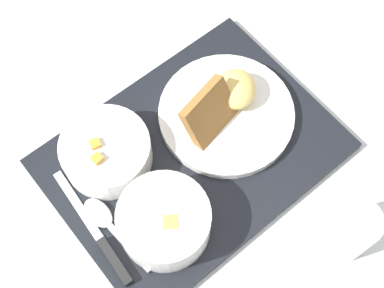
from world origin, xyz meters
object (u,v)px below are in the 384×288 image
at_px(knife, 104,245).
at_px(glass_water, 348,232).
at_px(spoon, 106,221).
at_px(bowl_soup, 164,221).
at_px(plate_main, 226,110).
at_px(bowl_salad, 106,151).

relative_size(knife, glass_water, 2.07).
bearing_deg(spoon, bowl_soup, -138.24).
bearing_deg(glass_water, knife, 140.87).
bearing_deg(plate_main, knife, -171.41).
relative_size(plate_main, glass_water, 2.18).
distance_m(knife, spoon, 0.03).
distance_m(bowl_salad, knife, 0.14).
relative_size(plate_main, spoon, 1.51).
distance_m(bowl_salad, bowl_soup, 0.14).
relative_size(knife, spoon, 1.44).
height_order(spoon, glass_water, glass_water).
distance_m(bowl_salad, glass_water, 0.36).
bearing_deg(knife, bowl_soup, -108.13).
relative_size(bowl_soup, knife, 0.65).
height_order(bowl_soup, glass_water, glass_water).
bearing_deg(bowl_soup, knife, 156.11).
relative_size(spoon, glass_water, 1.44).
relative_size(plate_main, knife, 1.05).
bearing_deg(bowl_salad, spoon, -129.65).
distance_m(plate_main, knife, 0.27).
bearing_deg(spoon, bowl_salad, -41.55).
distance_m(bowl_soup, spoon, 0.09).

